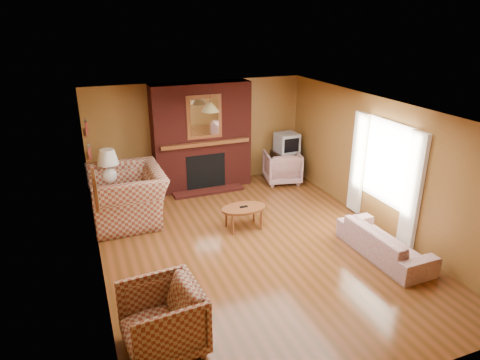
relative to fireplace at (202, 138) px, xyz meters
name	(u,v)px	position (x,y,z in m)	size (l,w,h in m)	color
floor	(253,247)	(0.00, -2.98, -1.18)	(6.50, 6.50, 0.00)	#4D2C10
ceiling	(255,110)	(0.00, -2.98, 1.22)	(6.50, 6.50, 0.00)	white
wall_back	(199,134)	(0.00, 0.27, 0.02)	(6.50, 6.50, 0.00)	olive
wall_front	(385,296)	(0.00, -6.23, 0.02)	(6.50, 6.50, 0.00)	olive
wall_left	(94,206)	(-2.50, -2.98, 0.02)	(6.50, 6.50, 0.00)	olive
wall_right	(379,164)	(2.50, -2.98, 0.02)	(6.50, 6.50, 0.00)	olive
fireplace	(202,138)	(0.00, 0.00, 0.00)	(2.20, 0.82, 2.40)	#4B1510
window_right	(384,172)	(2.45, -3.18, -0.06)	(0.10, 1.85, 2.00)	beige
bookshelf	(87,140)	(-2.44, -1.08, 0.48)	(0.09, 0.55, 0.71)	brown
botanical_print	(95,190)	(-2.47, -3.28, 0.37)	(0.05, 0.40, 0.50)	brown
pendant_light	(210,107)	(0.00, -0.68, 0.82)	(0.36, 0.36, 0.48)	black
plaid_loveseat	(127,196)	(-1.85, -1.13, -0.67)	(1.56, 1.37, 1.02)	maroon
plaid_armchair	(162,320)	(-1.95, -4.81, -0.76)	(0.89, 0.92, 0.83)	maroon
floral_sofa	(384,242)	(1.90, -4.04, -0.93)	(1.75, 0.68, 0.51)	#BAB090
floral_armchair	(282,167)	(1.84, -0.39, -0.81)	(0.80, 0.82, 0.75)	#BAB090
coffee_table	(244,210)	(0.10, -2.27, -0.81)	(0.85, 0.53, 0.45)	brown
side_table	(112,196)	(-2.10, -0.53, -0.89)	(0.44, 0.44, 0.58)	brown
table_lamp	(108,165)	(-2.10, -0.53, -0.20)	(0.43, 0.43, 0.71)	white
tv_stand	(286,165)	(2.05, -0.18, -0.85)	(0.61, 0.56, 0.67)	black
crt_tv	(287,143)	(2.05, -0.19, -0.28)	(0.51, 0.51, 0.46)	#A1A3A8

